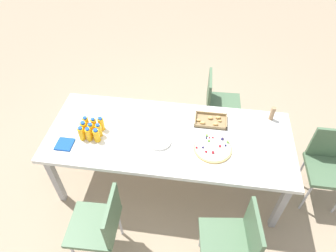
{
  "coord_description": "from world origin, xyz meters",
  "views": [
    {
      "loc": [
        0.25,
        -1.88,
        2.78
      ],
      "look_at": [
        -0.03,
        0.1,
        0.75
      ],
      "focal_mm": 31.73,
      "sensor_mm": 36.0,
      "label": 1
    }
  ],
  "objects_px": {
    "juice_bottle_5": "(99,130)",
    "cardboard_tube": "(272,113)",
    "juice_bottle_6": "(86,123)",
    "fruit_pizza": "(213,148)",
    "plate_stack": "(159,141)",
    "napkin_stack": "(65,144)",
    "juice_bottle_1": "(89,134)",
    "snack_tray": "(211,121)",
    "party_table": "(169,139)",
    "juice_bottle_4": "(91,130)",
    "juice_bottle_3": "(84,128)",
    "chair_near_left": "(100,224)",
    "juice_bottle_0": "(82,134)",
    "juice_bottle_2": "(97,135)",
    "chair_far_right": "(218,101)",
    "chair_end": "(329,162)",
    "chair_near_right": "(235,240)",
    "juice_bottle_7": "(94,124)",
    "juice_bottle_8": "(101,124)"
  },
  "relations": [
    {
      "from": "juice_bottle_5",
      "to": "cardboard_tube",
      "type": "xyz_separation_m",
      "value": [
        1.61,
        0.45,
        0.01
      ]
    },
    {
      "from": "juice_bottle_6",
      "to": "fruit_pizza",
      "type": "xyz_separation_m",
      "value": [
        1.2,
        -0.1,
        -0.05
      ]
    },
    {
      "from": "plate_stack",
      "to": "napkin_stack",
      "type": "xyz_separation_m",
      "value": [
        -0.85,
        -0.15,
        -0.0
      ]
    },
    {
      "from": "juice_bottle_1",
      "to": "snack_tray",
      "type": "xyz_separation_m",
      "value": [
        1.1,
        0.39,
        -0.06
      ]
    },
    {
      "from": "snack_tray",
      "to": "plate_stack",
      "type": "distance_m",
      "value": 0.57
    },
    {
      "from": "party_table",
      "to": "juice_bottle_4",
      "type": "height_order",
      "value": "juice_bottle_4"
    },
    {
      "from": "juice_bottle_3",
      "to": "juice_bottle_1",
      "type": "bearing_deg",
      "value": -46.9
    },
    {
      "from": "party_table",
      "to": "chair_near_left",
      "type": "bearing_deg",
      "value": -118.15
    },
    {
      "from": "chair_near_left",
      "to": "juice_bottle_5",
      "type": "distance_m",
      "value": 0.83
    },
    {
      "from": "juice_bottle_0",
      "to": "juice_bottle_3",
      "type": "distance_m",
      "value": 0.07
    },
    {
      "from": "juice_bottle_1",
      "to": "juice_bottle_2",
      "type": "xyz_separation_m",
      "value": [
        0.08,
        -0.0,
        -0.0
      ]
    },
    {
      "from": "juice_bottle_1",
      "to": "fruit_pizza",
      "type": "relative_size",
      "value": 0.43
    },
    {
      "from": "chair_far_right",
      "to": "juice_bottle_5",
      "type": "distance_m",
      "value": 1.48
    },
    {
      "from": "chair_end",
      "to": "juice_bottle_1",
      "type": "distance_m",
      "value": 2.29
    },
    {
      "from": "chair_far_right",
      "to": "juice_bottle_2",
      "type": "distance_m",
      "value": 1.52
    },
    {
      "from": "juice_bottle_3",
      "to": "juice_bottle_5",
      "type": "xyz_separation_m",
      "value": [
        0.14,
        -0.01,
        -0.0
      ]
    },
    {
      "from": "snack_tray",
      "to": "napkin_stack",
      "type": "height_order",
      "value": "snack_tray"
    },
    {
      "from": "juice_bottle_6",
      "to": "napkin_stack",
      "type": "height_order",
      "value": "juice_bottle_6"
    },
    {
      "from": "snack_tray",
      "to": "juice_bottle_0",
      "type": "bearing_deg",
      "value": -161.48
    },
    {
      "from": "juice_bottle_0",
      "to": "juice_bottle_1",
      "type": "xyz_separation_m",
      "value": [
        0.07,
        0.0,
        -0.0
      ]
    },
    {
      "from": "napkin_stack",
      "to": "chair_end",
      "type": "bearing_deg",
      "value": 7.27
    },
    {
      "from": "juice_bottle_0",
      "to": "juice_bottle_2",
      "type": "bearing_deg",
      "value": -0.29
    },
    {
      "from": "juice_bottle_5",
      "to": "snack_tray",
      "type": "bearing_deg",
      "value": 17.67
    },
    {
      "from": "chair_near_right",
      "to": "napkin_stack",
      "type": "distance_m",
      "value": 1.68
    },
    {
      "from": "chair_end",
      "to": "juice_bottle_7",
      "type": "distance_m",
      "value": 2.28
    },
    {
      "from": "fruit_pizza",
      "to": "plate_stack",
      "type": "xyz_separation_m",
      "value": [
        -0.49,
        0.01,
        -0.0
      ]
    },
    {
      "from": "juice_bottle_7",
      "to": "juice_bottle_8",
      "type": "bearing_deg",
      "value": 3.32
    },
    {
      "from": "chair_end",
      "to": "juice_bottle_0",
      "type": "bearing_deg",
      "value": 5.3
    },
    {
      "from": "juice_bottle_3",
      "to": "juice_bottle_6",
      "type": "height_order",
      "value": "juice_bottle_3"
    },
    {
      "from": "juice_bottle_1",
      "to": "napkin_stack",
      "type": "height_order",
      "value": "juice_bottle_1"
    },
    {
      "from": "chair_near_left",
      "to": "cardboard_tube",
      "type": "height_order",
      "value": "cardboard_tube"
    },
    {
      "from": "juice_bottle_6",
      "to": "fruit_pizza",
      "type": "relative_size",
      "value": 0.41
    },
    {
      "from": "party_table",
      "to": "chair_end",
      "type": "relative_size",
      "value": 2.77
    },
    {
      "from": "juice_bottle_0",
      "to": "plate_stack",
      "type": "relative_size",
      "value": 0.69
    },
    {
      "from": "party_table",
      "to": "fruit_pizza",
      "type": "bearing_deg",
      "value": -15.25
    },
    {
      "from": "juice_bottle_2",
      "to": "plate_stack",
      "type": "height_order",
      "value": "juice_bottle_2"
    },
    {
      "from": "juice_bottle_7",
      "to": "napkin_stack",
      "type": "relative_size",
      "value": 0.89
    },
    {
      "from": "juice_bottle_6",
      "to": "party_table",
      "type": "bearing_deg",
      "value": 1.1
    },
    {
      "from": "snack_tray",
      "to": "napkin_stack",
      "type": "distance_m",
      "value": 1.4
    },
    {
      "from": "juice_bottle_4",
      "to": "juice_bottle_6",
      "type": "bearing_deg",
      "value": 134.79
    },
    {
      "from": "chair_end",
      "to": "juice_bottle_8",
      "type": "xyz_separation_m",
      "value": [
        -2.19,
        -0.07,
        0.3
      ]
    },
    {
      "from": "juice_bottle_7",
      "to": "juice_bottle_8",
      "type": "distance_m",
      "value": 0.07
    },
    {
      "from": "juice_bottle_3",
      "to": "fruit_pizza",
      "type": "xyz_separation_m",
      "value": [
        1.2,
        -0.03,
        -0.05
      ]
    },
    {
      "from": "juice_bottle_4",
      "to": "snack_tray",
      "type": "bearing_deg",
      "value": 16.58
    },
    {
      "from": "chair_near_right",
      "to": "snack_tray",
      "type": "relative_size",
      "value": 2.64
    },
    {
      "from": "juice_bottle_5",
      "to": "plate_stack",
      "type": "height_order",
      "value": "juice_bottle_5"
    },
    {
      "from": "chair_near_right",
      "to": "juice_bottle_6",
      "type": "height_order",
      "value": "juice_bottle_6"
    },
    {
      "from": "juice_bottle_5",
      "to": "cardboard_tube",
      "type": "distance_m",
      "value": 1.67
    },
    {
      "from": "chair_near_left",
      "to": "fruit_pizza",
      "type": "xyz_separation_m",
      "value": [
        0.86,
        0.73,
        0.24
      ]
    },
    {
      "from": "juice_bottle_2",
      "to": "juice_bottle_4",
      "type": "height_order",
      "value": "juice_bottle_2"
    }
  ]
}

